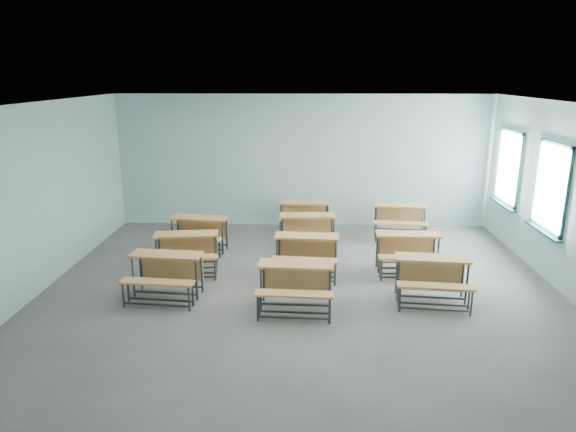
% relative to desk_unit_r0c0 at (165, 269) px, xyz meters
% --- Properties ---
extents(room, '(9.04, 8.04, 3.24)m').
position_rel_desk_unit_r0c0_xyz_m(room, '(2.35, 0.45, 1.10)').
color(room, slate).
rests_on(room, ground).
extents(desk_unit_r0c0, '(1.26, 0.90, 0.75)m').
position_rel_desk_unit_r0c0_xyz_m(desk_unit_r0c0, '(0.00, 0.00, 0.00)').
color(desk_unit_r0c0, '#C48447').
rests_on(desk_unit_r0c0, ground).
extents(desk_unit_r0c1, '(1.23, 0.85, 0.75)m').
position_rel_desk_unit_r0c0_xyz_m(desk_unit_r0c1, '(2.19, -0.38, 0.00)').
color(desk_unit_r0c1, '#C48447').
rests_on(desk_unit_r0c1, ground).
extents(desk_unit_r0c2, '(1.26, 0.90, 0.75)m').
position_rel_desk_unit_r0c0_xyz_m(desk_unit_r0c2, '(4.43, -0.01, 0.00)').
color(desk_unit_r0c2, '#C48447').
rests_on(desk_unit_r0c2, ground).
extents(desk_unit_r1c0, '(1.29, 0.95, 0.75)m').
position_rel_desk_unit_r0c0_xyz_m(desk_unit_r1c0, '(0.10, 1.14, 0.00)').
color(desk_unit_r1c0, '#C48447').
rests_on(desk_unit_r1c0, ground).
extents(desk_unit_r1c1, '(1.25, 0.89, 0.75)m').
position_rel_desk_unit_r0c0_xyz_m(desk_unit_r1c1, '(2.36, 1.09, 0.00)').
color(desk_unit_r1c1, '#C48447').
rests_on(desk_unit_r1c1, ground).
extents(desk_unit_r1c2, '(1.20, 0.82, 0.75)m').
position_rel_desk_unit_r0c0_xyz_m(desk_unit_r1c2, '(4.28, 1.28, 0.00)').
color(desk_unit_r1c2, '#C48447').
rests_on(desk_unit_r1c2, ground).
extents(desk_unit_r2c0, '(1.29, 0.95, 0.75)m').
position_rel_desk_unit_r0c0_xyz_m(desk_unit_r2c0, '(0.08, 2.28, 0.00)').
color(desk_unit_r2c0, '#C48447').
rests_on(desk_unit_r2c0, ground).
extents(desk_unit_r2c1, '(1.25, 0.88, 0.75)m').
position_rel_desk_unit_r0c0_xyz_m(desk_unit_r2c1, '(2.40, 2.55, 0.00)').
color(desk_unit_r2c1, '#C48447').
rests_on(desk_unit_r2c1, ground).
extents(desk_unit_r3c1, '(1.20, 0.81, 0.75)m').
position_rel_desk_unit_r0c0_xyz_m(desk_unit_r3c1, '(2.31, 3.71, 0.00)').
color(desk_unit_r3c1, '#C48447').
rests_on(desk_unit_r3c1, ground).
extents(desk_unit_r3c2, '(1.27, 0.91, 0.75)m').
position_rel_desk_unit_r0c0_xyz_m(desk_unit_r3c2, '(4.51, 3.51, 0.00)').
color(desk_unit_r3c2, '#C48447').
rests_on(desk_unit_r3c2, ground).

